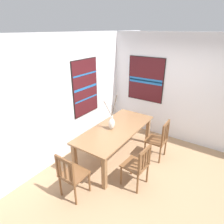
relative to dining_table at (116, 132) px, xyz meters
name	(u,v)px	position (x,y,z in m)	size (l,w,h in m)	color
ground_plane	(142,175)	(-0.22, -0.80, -0.66)	(6.40, 6.40, 0.03)	#A37F5B
wall_back	(71,96)	(-0.22, 1.06, 0.71)	(6.40, 0.12, 2.70)	silver
wall_side	(178,89)	(1.64, -0.80, 0.71)	(0.12, 6.40, 2.70)	silver
dining_table	(116,132)	(0.00, 0.00, 0.00)	(2.05, 0.90, 0.74)	#8E6642
centerpiece_vase	(112,123)	(-0.07, 0.06, 0.24)	(0.17, 0.25, 0.77)	silver
chair_0	(72,175)	(-1.39, -0.01, -0.18)	(0.42, 0.42, 0.88)	brown
chair_1	(138,165)	(-0.53, -0.82, -0.18)	(0.45, 0.45, 0.87)	brown
chair_2	(159,139)	(0.51, -0.82, -0.17)	(0.43, 0.43, 0.93)	brown
painting_on_back_wall	(85,88)	(0.18, 1.00, 0.82)	(0.85, 0.05, 1.34)	black
painting_on_side_wall	(146,79)	(1.57, 0.07, 0.86)	(0.05, 1.01, 1.19)	black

